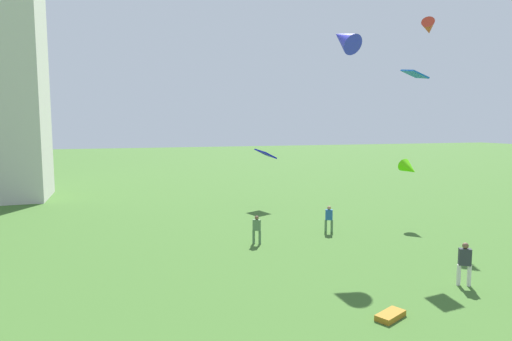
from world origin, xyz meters
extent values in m
cylinder|color=silver|center=(7.44, 9.63, 0.42)|extent=(0.16, 0.16, 0.84)
cylinder|color=silver|center=(7.11, 9.83, 0.42)|extent=(0.16, 0.16, 0.84)
cube|color=#2D3338|center=(7.27, 9.73, 1.18)|extent=(0.53, 0.46, 0.67)
sphere|color=brown|center=(7.27, 9.73, 1.63)|extent=(0.25, 0.25, 0.25)
cylinder|color=#51754C|center=(6.28, 18.98, 0.39)|extent=(0.15, 0.15, 0.77)
cylinder|color=#51754C|center=(5.96, 19.14, 0.39)|extent=(0.15, 0.15, 0.77)
cube|color=#235693|center=(6.12, 19.06, 1.08)|extent=(0.48, 0.41, 0.61)
sphere|color=#A37556|center=(6.12, 19.06, 1.50)|extent=(0.23, 0.23, 0.23)
cylinder|color=#51754C|center=(1.13, 18.15, 0.37)|extent=(0.14, 0.14, 0.74)
cylinder|color=#51754C|center=(1.41, 17.96, 0.37)|extent=(0.14, 0.14, 0.74)
cube|color=#51754C|center=(1.27, 18.05, 1.04)|extent=(0.46, 0.41, 0.59)
sphere|color=brown|center=(1.27, 18.05, 1.44)|extent=(0.22, 0.22, 0.22)
cube|color=blue|center=(8.75, 15.12, 8.98)|extent=(1.15, 1.48, 0.60)
cone|color=#3132DB|center=(6.45, 18.28, 11.14)|extent=(1.58, 2.25, 1.87)
cube|color=#0C0DC6|center=(5.45, 28.60, 4.12)|extent=(1.45, 1.97, 0.77)
cone|color=#55DC08|center=(11.95, 19.42, 3.63)|extent=(0.87, 1.41, 1.18)
cone|color=red|center=(14.38, 21.11, 12.88)|extent=(1.63, 1.64, 1.32)
cube|color=#A16B1B|center=(2.70, 8.10, 0.10)|extent=(1.25, 0.96, 0.19)
camera|label=1|loc=(-5.80, -3.62, 6.42)|focal=30.34mm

